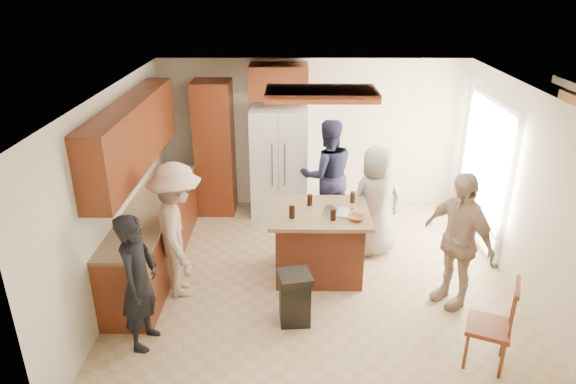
{
  "coord_description": "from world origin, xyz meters",
  "views": [
    {
      "loc": [
        -0.33,
        -5.75,
        3.73
      ],
      "look_at": [
        -0.39,
        0.29,
        1.15
      ],
      "focal_mm": 32.0,
      "sensor_mm": 36.0,
      "label": 1
    }
  ],
  "objects_px": {
    "person_behind_left": "(327,175)",
    "person_side_right": "(457,240)",
    "person_front_left": "(139,282)",
    "person_behind_right": "(376,201)",
    "person_counter": "(178,231)",
    "spindle_chair": "(491,327)",
    "refrigerator": "(279,162)",
    "kitchen_island": "(318,242)",
    "trash_bin": "(295,297)"
  },
  "relations": [
    {
      "from": "refrigerator",
      "to": "trash_bin",
      "type": "distance_m",
      "value": 3.02
    },
    {
      "from": "person_side_right",
      "to": "person_counter",
      "type": "bearing_deg",
      "value": -124.81
    },
    {
      "from": "person_behind_left",
      "to": "spindle_chair",
      "type": "distance_m",
      "value": 3.46
    },
    {
      "from": "person_side_right",
      "to": "refrigerator",
      "type": "distance_m",
      "value": 3.34
    },
    {
      "from": "refrigerator",
      "to": "person_behind_left",
      "type": "bearing_deg",
      "value": -35.55
    },
    {
      "from": "person_counter",
      "to": "person_behind_right",
      "type": "bearing_deg",
      "value": -84.71
    },
    {
      "from": "person_side_right",
      "to": "trash_bin",
      "type": "bearing_deg",
      "value": -109.6
    },
    {
      "from": "person_front_left",
      "to": "spindle_chair",
      "type": "height_order",
      "value": "person_front_left"
    },
    {
      "from": "person_behind_right",
      "to": "person_front_left",
      "type": "bearing_deg",
      "value": 16.67
    },
    {
      "from": "person_front_left",
      "to": "person_behind_right",
      "type": "bearing_deg",
      "value": -46.14
    },
    {
      "from": "person_counter",
      "to": "trash_bin",
      "type": "bearing_deg",
      "value": -129.22
    },
    {
      "from": "kitchen_island",
      "to": "spindle_chair",
      "type": "relative_size",
      "value": 1.29
    },
    {
      "from": "person_side_right",
      "to": "trash_bin",
      "type": "distance_m",
      "value": 2.03
    },
    {
      "from": "trash_bin",
      "to": "spindle_chair",
      "type": "xyz_separation_m",
      "value": [
        1.97,
        -0.69,
        0.13
      ]
    },
    {
      "from": "person_behind_left",
      "to": "spindle_chair",
      "type": "xyz_separation_m",
      "value": [
        1.47,
        -3.11,
        -0.43
      ]
    },
    {
      "from": "person_behind_left",
      "to": "person_side_right",
      "type": "bearing_deg",
      "value": 114.15
    },
    {
      "from": "person_behind_right",
      "to": "refrigerator",
      "type": "relative_size",
      "value": 0.89
    },
    {
      "from": "person_counter",
      "to": "trash_bin",
      "type": "distance_m",
      "value": 1.63
    },
    {
      "from": "refrigerator",
      "to": "spindle_chair",
      "type": "distance_m",
      "value": 4.29
    },
    {
      "from": "person_front_left",
      "to": "person_side_right",
      "type": "distance_m",
      "value": 3.63
    },
    {
      "from": "person_behind_right",
      "to": "kitchen_island",
      "type": "relative_size",
      "value": 1.26
    },
    {
      "from": "kitchen_island",
      "to": "trash_bin",
      "type": "bearing_deg",
      "value": -107.02
    },
    {
      "from": "person_front_left",
      "to": "kitchen_island",
      "type": "bearing_deg",
      "value": -46.09
    },
    {
      "from": "person_behind_right",
      "to": "person_counter",
      "type": "bearing_deg",
      "value": 2.61
    },
    {
      "from": "person_behind_right",
      "to": "trash_bin",
      "type": "height_order",
      "value": "person_behind_right"
    },
    {
      "from": "person_behind_left",
      "to": "spindle_chair",
      "type": "bearing_deg",
      "value": 104.34
    },
    {
      "from": "spindle_chair",
      "to": "trash_bin",
      "type": "bearing_deg",
      "value": 160.66
    },
    {
      "from": "person_front_left",
      "to": "person_counter",
      "type": "relative_size",
      "value": 0.9
    },
    {
      "from": "person_front_left",
      "to": "spindle_chair",
      "type": "xyz_separation_m",
      "value": [
        3.6,
        -0.3,
        -0.32
      ]
    },
    {
      "from": "spindle_chair",
      "to": "person_behind_left",
      "type": "bearing_deg",
      "value": 115.27
    },
    {
      "from": "person_front_left",
      "to": "person_side_right",
      "type": "bearing_deg",
      "value": -69.34
    },
    {
      "from": "person_front_left",
      "to": "person_side_right",
      "type": "height_order",
      "value": "person_side_right"
    },
    {
      "from": "person_side_right",
      "to": "kitchen_island",
      "type": "xyz_separation_m",
      "value": [
        -1.6,
        0.61,
        -0.37
      ]
    },
    {
      "from": "person_behind_right",
      "to": "person_counter",
      "type": "distance_m",
      "value": 2.75
    },
    {
      "from": "refrigerator",
      "to": "trash_bin",
      "type": "xyz_separation_m",
      "value": [
        0.25,
        -2.95,
        -0.58
      ]
    },
    {
      "from": "person_side_right",
      "to": "refrigerator",
      "type": "relative_size",
      "value": 0.94
    },
    {
      "from": "refrigerator",
      "to": "kitchen_island",
      "type": "height_order",
      "value": "refrigerator"
    },
    {
      "from": "person_counter",
      "to": "refrigerator",
      "type": "height_order",
      "value": "refrigerator"
    },
    {
      "from": "trash_bin",
      "to": "person_counter",
      "type": "bearing_deg",
      "value": 157.4
    },
    {
      "from": "person_counter",
      "to": "spindle_chair",
      "type": "relative_size",
      "value": 1.73
    },
    {
      "from": "refrigerator",
      "to": "trash_bin",
      "type": "relative_size",
      "value": 2.86
    },
    {
      "from": "person_front_left",
      "to": "kitchen_island",
      "type": "xyz_separation_m",
      "value": [
        1.94,
        1.41,
        -0.3
      ]
    },
    {
      "from": "person_behind_left",
      "to": "person_behind_right",
      "type": "relative_size",
      "value": 1.09
    },
    {
      "from": "person_behind_right",
      "to": "trash_bin",
      "type": "distance_m",
      "value": 2.03
    },
    {
      "from": "person_side_right",
      "to": "spindle_chair",
      "type": "bearing_deg",
      "value": -28.64
    },
    {
      "from": "person_behind_right",
      "to": "spindle_chair",
      "type": "height_order",
      "value": "person_behind_right"
    },
    {
      "from": "person_counter",
      "to": "trash_bin",
      "type": "height_order",
      "value": "person_counter"
    },
    {
      "from": "person_front_left",
      "to": "spindle_chair",
      "type": "relative_size",
      "value": 1.55
    },
    {
      "from": "person_behind_left",
      "to": "kitchen_island",
      "type": "distance_m",
      "value": 1.46
    },
    {
      "from": "person_behind_right",
      "to": "person_behind_left",
      "type": "bearing_deg",
      "value": -70.97
    }
  ]
}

